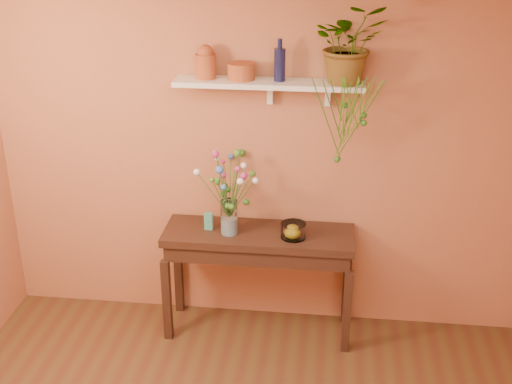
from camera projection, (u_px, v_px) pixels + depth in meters
The scene contains 13 objects.
room at pixel (216, 305), 3.12m from camera, with size 4.04×4.04×2.70m.
sideboard at pixel (259, 247), 4.97m from camera, with size 1.39×0.45×0.84m.
wall_shelf at pixel (270, 84), 4.59m from camera, with size 1.30×0.24×0.19m.
terracotta_jug at pixel (206, 62), 4.60m from camera, with size 0.17×0.17×0.23m.
terracotta_pot at pixel (241, 71), 4.60m from camera, with size 0.18×0.18×0.11m, color #AE4725.
blue_bottle at pixel (280, 64), 4.54m from camera, with size 0.10×0.10×0.28m.
spider_plant at pixel (349, 43), 4.43m from camera, with size 0.47×0.41×0.53m, color #2E691E.
plant_fronds at pixel (350, 118), 4.49m from camera, with size 0.48×0.27×0.62m.
glass_vase at pixel (229, 220), 4.86m from camera, with size 0.12×0.12×0.26m.
bouquet at pixel (230, 177), 4.73m from camera, with size 0.46×0.50×0.48m.
glass_bowl at pixel (293, 231), 4.82m from camera, with size 0.18×0.18×0.11m.
lemon at pixel (293, 232), 4.81m from camera, with size 0.08×0.08×0.08m, color yellow.
carton at pixel (209, 221), 4.94m from camera, with size 0.06×0.05×0.12m, color teal.
Camera 1 is at (0.50, -2.61, 3.08)m, focal length 47.41 mm.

